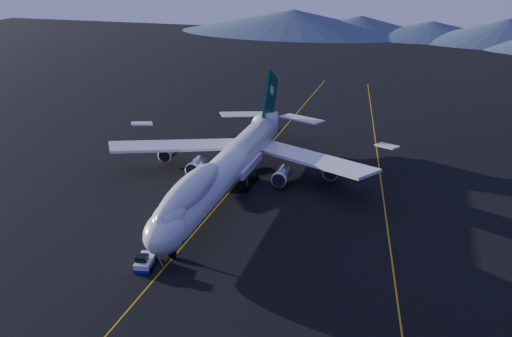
# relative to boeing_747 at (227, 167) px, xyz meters

# --- Properties ---
(ground) EXTENTS (500.00, 500.00, 0.00)m
(ground) POSITION_rel_boeing_747_xyz_m (-0.00, -0.03, -5.81)
(ground) COLOR black
(ground) RESTS_ON ground
(taxiway_line_main) EXTENTS (0.25, 220.00, 0.01)m
(taxiway_line_main) POSITION_rel_boeing_747_xyz_m (-0.00, -0.03, -5.80)
(taxiway_line_main) COLOR orange
(taxiway_line_main) RESTS_ON ground
(taxiway_line_side) EXTENTS (28.08, 198.09, 0.01)m
(taxiway_line_side) POSITION_rel_boeing_747_xyz_m (30.00, 9.97, -5.80)
(taxiway_line_side) COLOR orange
(taxiway_line_side) RESTS_ON ground
(boeing_747) EXTENTS (59.62, 72.43, 19.37)m
(boeing_747) POSITION_rel_boeing_747_xyz_m (0.00, 0.00, 0.00)
(boeing_747) COLOR silver
(boeing_747) RESTS_ON ground
(pushback_tug) EXTENTS (3.65, 5.44, 2.20)m
(pushback_tug) POSITION_rel_boeing_747_xyz_m (-3.00, -30.16, -5.12)
(pushback_tug) COLOR silver
(pushback_tug) RESTS_ON ground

